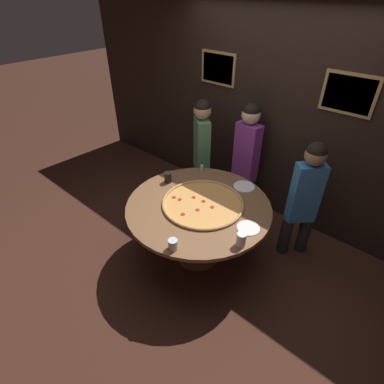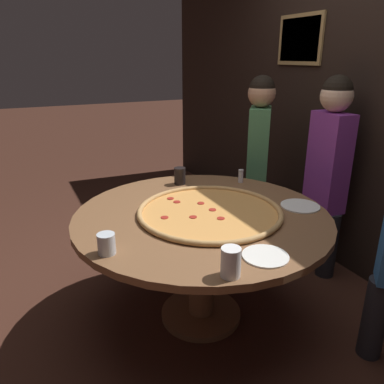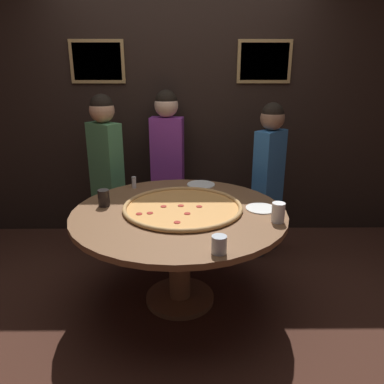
{
  "view_description": "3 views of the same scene",
  "coord_description": "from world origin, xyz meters",
  "px_view_note": "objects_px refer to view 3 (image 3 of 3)",
  "views": [
    {
      "loc": [
        1.58,
        -1.92,
        2.66
      ],
      "look_at": [
        -0.04,
        -0.06,
        0.91
      ],
      "focal_mm": 28.0,
      "sensor_mm": 36.0,
      "label": 1
    },
    {
      "loc": [
        1.82,
        -0.95,
        1.62
      ],
      "look_at": [
        -0.05,
        -0.04,
        0.86
      ],
      "focal_mm": 35.0,
      "sensor_mm": 36.0,
      "label": 2
    },
    {
      "loc": [
        0.07,
        -2.47,
        1.73
      ],
      "look_at": [
        0.09,
        0.01,
        0.88
      ],
      "focal_mm": 35.0,
      "sensor_mm": 36.0,
      "label": 3
    }
  ],
  "objects_px": {
    "white_plate_beside_cup": "(201,184)",
    "diner_centre_back": "(106,165)",
    "dining_table": "(179,228)",
    "drink_cup_centre_back": "(219,245)",
    "drink_cup_far_left": "(104,198)",
    "diner_far_right": "(269,171)",
    "drink_cup_near_left": "(278,212)",
    "white_plate_near_front": "(261,208)",
    "giant_pizza": "(183,207)",
    "condiment_shaker": "(134,182)",
    "diner_side_right": "(167,158)"
  },
  "relations": [
    {
      "from": "drink_cup_far_left",
      "to": "white_plate_beside_cup",
      "type": "distance_m",
      "value": 0.88
    },
    {
      "from": "drink_cup_near_left",
      "to": "condiment_shaker",
      "type": "height_order",
      "value": "drink_cup_near_left"
    },
    {
      "from": "drink_cup_centre_back",
      "to": "condiment_shaker",
      "type": "bearing_deg",
      "value": 118.48
    },
    {
      "from": "diner_centre_back",
      "to": "drink_cup_centre_back",
      "type": "bearing_deg",
      "value": 159.47
    },
    {
      "from": "drink_cup_near_left",
      "to": "diner_side_right",
      "type": "height_order",
      "value": "diner_side_right"
    },
    {
      "from": "dining_table",
      "to": "giant_pizza",
      "type": "bearing_deg",
      "value": 55.87
    },
    {
      "from": "dining_table",
      "to": "white_plate_beside_cup",
      "type": "height_order",
      "value": "white_plate_beside_cup"
    },
    {
      "from": "dining_table",
      "to": "white_plate_near_front",
      "type": "xyz_separation_m",
      "value": [
        0.59,
        0.03,
        0.14
      ]
    },
    {
      "from": "dining_table",
      "to": "diner_side_right",
      "type": "bearing_deg",
      "value": 97.05
    },
    {
      "from": "white_plate_near_front",
      "to": "diner_far_right",
      "type": "bearing_deg",
      "value": 74.71
    },
    {
      "from": "white_plate_near_front",
      "to": "white_plate_beside_cup",
      "type": "distance_m",
      "value": 0.7
    },
    {
      "from": "drink_cup_near_left",
      "to": "drink_cup_centre_back",
      "type": "bearing_deg",
      "value": -134.67
    },
    {
      "from": "drink_cup_centre_back",
      "to": "diner_far_right",
      "type": "distance_m",
      "value": 1.53
    },
    {
      "from": "drink_cup_centre_back",
      "to": "diner_far_right",
      "type": "bearing_deg",
      "value": 68.41
    },
    {
      "from": "giant_pizza",
      "to": "drink_cup_near_left",
      "type": "distance_m",
      "value": 0.68
    },
    {
      "from": "drink_cup_far_left",
      "to": "diner_centre_back",
      "type": "xyz_separation_m",
      "value": [
        -0.14,
        0.79,
        0.04
      ]
    },
    {
      "from": "dining_table",
      "to": "white_plate_beside_cup",
      "type": "distance_m",
      "value": 0.64
    },
    {
      "from": "diner_centre_back",
      "to": "diner_side_right",
      "type": "xyz_separation_m",
      "value": [
        0.56,
        0.23,
        0.01
      ]
    },
    {
      "from": "diner_centre_back",
      "to": "diner_far_right",
      "type": "xyz_separation_m",
      "value": [
        1.49,
        -0.09,
        -0.04
      ]
    },
    {
      "from": "condiment_shaker",
      "to": "diner_centre_back",
      "type": "xyz_separation_m",
      "value": [
        -0.3,
        0.37,
        0.05
      ]
    },
    {
      "from": "drink_cup_near_left",
      "to": "diner_centre_back",
      "type": "xyz_separation_m",
      "value": [
        -1.35,
        1.09,
        0.04
      ]
    },
    {
      "from": "condiment_shaker",
      "to": "drink_cup_near_left",
      "type": "bearing_deg",
      "value": -34.76
    },
    {
      "from": "drink_cup_centre_back",
      "to": "white_plate_near_front",
      "type": "xyz_separation_m",
      "value": [
        0.35,
        0.66,
        -0.05
      ]
    },
    {
      "from": "drink_cup_centre_back",
      "to": "drink_cup_far_left",
      "type": "height_order",
      "value": "drink_cup_far_left"
    },
    {
      "from": "white_plate_near_front",
      "to": "diner_centre_back",
      "type": "height_order",
      "value": "diner_centre_back"
    },
    {
      "from": "white_plate_near_front",
      "to": "giant_pizza",
      "type": "bearing_deg",
      "value": 179.16
    },
    {
      "from": "drink_cup_far_left",
      "to": "drink_cup_near_left",
      "type": "bearing_deg",
      "value": -14.16
    },
    {
      "from": "giant_pizza",
      "to": "drink_cup_near_left",
      "type": "bearing_deg",
      "value": -20.87
    },
    {
      "from": "white_plate_beside_cup",
      "to": "diner_far_right",
      "type": "relative_size",
      "value": 0.17
    },
    {
      "from": "diner_far_right",
      "to": "drink_cup_near_left",
      "type": "bearing_deg",
      "value": 36.77
    },
    {
      "from": "giant_pizza",
      "to": "white_plate_beside_cup",
      "type": "xyz_separation_m",
      "value": [
        0.15,
        0.56,
        -0.01
      ]
    },
    {
      "from": "drink_cup_far_left",
      "to": "giant_pizza",
      "type": "bearing_deg",
      "value": -6.36
    },
    {
      "from": "white_plate_near_front",
      "to": "diner_side_right",
      "type": "relative_size",
      "value": 0.15
    },
    {
      "from": "dining_table",
      "to": "white_plate_near_front",
      "type": "distance_m",
      "value": 0.61
    },
    {
      "from": "white_plate_beside_cup",
      "to": "diner_centre_back",
      "type": "relative_size",
      "value": 0.16
    },
    {
      "from": "diner_far_right",
      "to": "white_plate_beside_cup",
      "type": "bearing_deg",
      "value": -27.46
    },
    {
      "from": "drink_cup_centre_back",
      "to": "diner_centre_back",
      "type": "height_order",
      "value": "diner_centre_back"
    },
    {
      "from": "giant_pizza",
      "to": "condiment_shaker",
      "type": "xyz_separation_m",
      "value": [
        -0.41,
        0.48,
        0.04
      ]
    },
    {
      "from": "white_plate_near_front",
      "to": "condiment_shaker",
      "type": "distance_m",
      "value": 1.1
    },
    {
      "from": "giant_pizza",
      "to": "white_plate_beside_cup",
      "type": "height_order",
      "value": "giant_pizza"
    },
    {
      "from": "drink_cup_far_left",
      "to": "diner_side_right",
      "type": "bearing_deg",
      "value": 67.93
    },
    {
      "from": "giant_pizza",
      "to": "diner_side_right",
      "type": "bearing_deg",
      "value": 98.64
    },
    {
      "from": "dining_table",
      "to": "drink_cup_centre_back",
      "type": "distance_m",
      "value": 0.7
    },
    {
      "from": "drink_cup_centre_back",
      "to": "diner_centre_back",
      "type": "bearing_deg",
      "value": 121.49
    },
    {
      "from": "drink_cup_far_left",
      "to": "white_plate_near_front",
      "type": "distance_m",
      "value": 1.14
    },
    {
      "from": "drink_cup_far_left",
      "to": "dining_table",
      "type": "bearing_deg",
      "value": -10.54
    },
    {
      "from": "white_plate_beside_cup",
      "to": "condiment_shaker",
      "type": "xyz_separation_m",
      "value": [
        -0.56,
        -0.08,
        0.05
      ]
    },
    {
      "from": "white_plate_beside_cup",
      "to": "drink_cup_centre_back",
      "type": "bearing_deg",
      "value": -87.21
    },
    {
      "from": "dining_table",
      "to": "drink_cup_far_left",
      "type": "height_order",
      "value": "drink_cup_far_left"
    },
    {
      "from": "white_plate_beside_cup",
      "to": "diner_far_right",
      "type": "xyz_separation_m",
      "value": [
        0.62,
        0.2,
        0.06
      ]
    }
  ]
}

